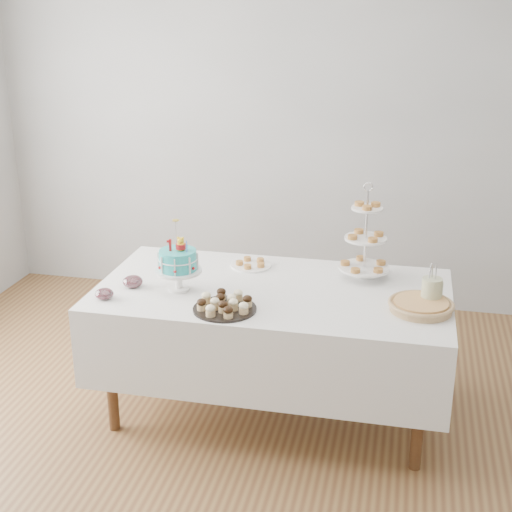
% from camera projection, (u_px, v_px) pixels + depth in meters
% --- Properties ---
extents(floor, '(5.00, 5.00, 0.00)m').
position_uv_depth(floor, '(261.00, 440.00, 3.88)').
color(floor, brown).
rests_on(floor, ground).
extents(walls, '(5.04, 4.04, 2.70)m').
position_uv_depth(walls, '(261.00, 200.00, 3.42)').
color(walls, gray).
rests_on(walls, floor).
extents(table, '(1.92, 1.02, 0.77)m').
position_uv_depth(table, '(272.00, 326.00, 3.97)').
color(table, white).
rests_on(table, floor).
extents(birthday_cake, '(0.25, 0.25, 0.39)m').
position_uv_depth(birthday_cake, '(178.00, 272.00, 3.84)').
color(birthday_cake, white).
rests_on(birthday_cake, table).
extents(cupcake_tray, '(0.33, 0.33, 0.07)m').
position_uv_depth(cupcake_tray, '(225.00, 303.00, 3.61)').
color(cupcake_tray, black).
rests_on(cupcake_tray, table).
extents(pie, '(0.33, 0.33, 0.05)m').
position_uv_depth(pie, '(421.00, 305.00, 3.61)').
color(pie, tan).
rests_on(pie, table).
extents(tiered_stand, '(0.29, 0.29, 0.56)m').
position_uv_depth(tiered_stand, '(366.00, 239.00, 3.96)').
color(tiered_stand, silver).
rests_on(tiered_stand, table).
extents(plate_stack, '(0.17, 0.17, 0.06)m').
position_uv_depth(plate_stack, '(366.00, 269.00, 4.09)').
color(plate_stack, white).
rests_on(plate_stack, table).
extents(pastry_plate, '(0.24, 0.24, 0.04)m').
position_uv_depth(pastry_plate, '(251.00, 264.00, 4.21)').
color(pastry_plate, white).
rests_on(pastry_plate, table).
extents(jam_bowl_a, '(0.10, 0.10, 0.06)m').
position_uv_depth(jam_bowl_a, '(104.00, 294.00, 3.75)').
color(jam_bowl_a, silver).
rests_on(jam_bowl_a, table).
extents(jam_bowl_b, '(0.11, 0.11, 0.07)m').
position_uv_depth(jam_bowl_b, '(133.00, 282.00, 3.91)').
color(jam_bowl_b, silver).
rests_on(jam_bowl_b, table).
extents(utensil_pitcher, '(0.11, 0.10, 0.23)m').
position_uv_depth(utensil_pitcher, '(432.00, 291.00, 3.65)').
color(utensil_pitcher, beige).
rests_on(utensil_pitcher, table).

